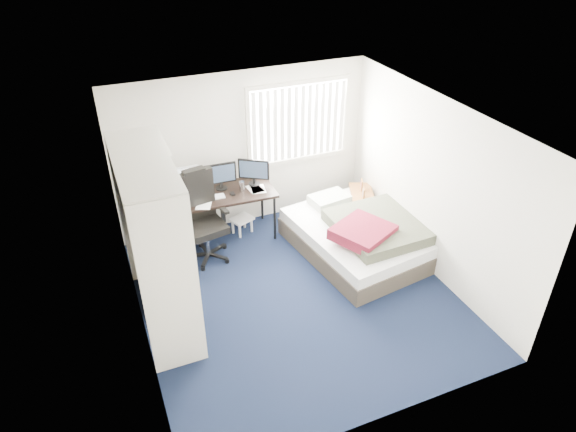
{
  "coord_description": "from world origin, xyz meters",
  "views": [
    {
      "loc": [
        -2.15,
        -4.87,
        4.59
      ],
      "look_at": [
        0.04,
        0.4,
        1.03
      ],
      "focal_mm": 32.0,
      "sensor_mm": 36.0,
      "label": 1
    }
  ],
  "objects_px": {
    "desk": "(220,191)",
    "office_chair": "(203,225)",
    "bed": "(360,236)",
    "nightstand": "(362,196)"
  },
  "relations": [
    {
      "from": "nightstand",
      "to": "office_chair",
      "type": "bearing_deg",
      "value": 179.74
    },
    {
      "from": "office_chair",
      "to": "nightstand",
      "type": "xyz_separation_m",
      "value": [
        2.64,
        -0.01,
        -0.09
      ]
    },
    {
      "from": "office_chair",
      "to": "nightstand",
      "type": "relative_size",
      "value": 1.7
    },
    {
      "from": "desk",
      "to": "office_chair",
      "type": "distance_m",
      "value": 0.6
    },
    {
      "from": "desk",
      "to": "bed",
      "type": "bearing_deg",
      "value": -33.66
    },
    {
      "from": "nightstand",
      "to": "bed",
      "type": "relative_size",
      "value": 0.35
    },
    {
      "from": "bed",
      "to": "nightstand",
      "type": "bearing_deg",
      "value": 59.29
    },
    {
      "from": "nightstand",
      "to": "bed",
      "type": "xyz_separation_m",
      "value": [
        -0.48,
        -0.81,
        -0.14
      ]
    },
    {
      "from": "desk",
      "to": "office_chair",
      "type": "bearing_deg",
      "value": -136.26
    },
    {
      "from": "bed",
      "to": "office_chair",
      "type": "bearing_deg",
      "value": 159.15
    }
  ]
}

